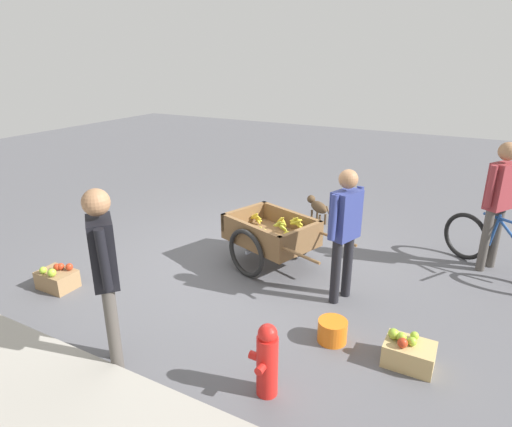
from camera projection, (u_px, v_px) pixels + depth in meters
ground_plane at (246, 266)px, 5.83m from camera, size 24.00×24.00×0.00m
fruit_cart at (271, 236)px, 5.70m from camera, size 1.81×1.25×0.72m
vendor_person at (345, 225)px, 4.74m from camera, size 0.30×0.57×1.55m
bicycle at (500, 248)px, 5.53m from camera, size 1.44×0.92×0.85m
cyclist_person at (499, 195)px, 5.43m from camera, size 0.35×0.49×1.69m
dog at (318, 206)px, 7.30m from camera, size 0.55×0.46×0.40m
fire_hydrant at (267, 360)px, 3.53m from camera, size 0.25×0.25×0.67m
plastic_bucket at (332, 331)px, 4.27m from camera, size 0.29×0.29×0.23m
apple_crate at (57, 278)px, 5.25m from camera, size 0.44×0.32×0.32m
mixed_fruit_crate at (408, 353)px, 3.94m from camera, size 0.44×0.32×0.32m
bystander_person at (104, 265)px, 3.64m from camera, size 0.41×0.43×1.68m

